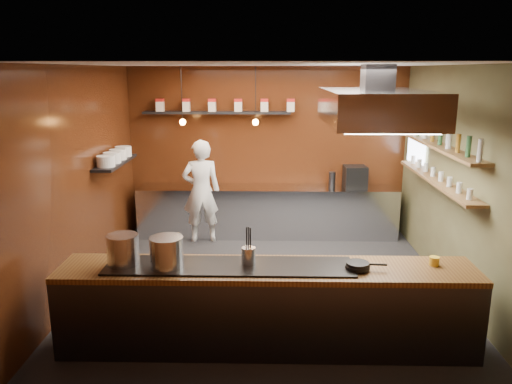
{
  "coord_description": "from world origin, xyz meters",
  "views": [
    {
      "loc": [
        -0.01,
        -6.5,
        2.93
      ],
      "look_at": [
        -0.16,
        0.4,
        1.24
      ],
      "focal_mm": 35.0,
      "sensor_mm": 36.0,
      "label": 1
    }
  ],
  "objects_px": {
    "extractor_hood": "(376,107)",
    "stockpot_small": "(167,252)",
    "espresso_machine": "(355,177)",
    "stockpot_large": "(123,250)",
    "chef": "(201,191)"
  },
  "relations": [
    {
      "from": "extractor_hood",
      "to": "chef",
      "type": "relative_size",
      "value": 1.12
    },
    {
      "from": "extractor_hood",
      "to": "stockpot_large",
      "type": "height_order",
      "value": "extractor_hood"
    },
    {
      "from": "espresso_machine",
      "to": "stockpot_large",
      "type": "bearing_deg",
      "value": -131.64
    },
    {
      "from": "extractor_hood",
      "to": "espresso_machine",
      "type": "relative_size",
      "value": 5.18
    },
    {
      "from": "stockpot_small",
      "to": "chef",
      "type": "xyz_separation_m",
      "value": [
        -0.1,
        3.51,
        -0.21
      ]
    },
    {
      "from": "stockpot_large",
      "to": "espresso_machine",
      "type": "bearing_deg",
      "value": 50.9
    },
    {
      "from": "extractor_hood",
      "to": "espresso_machine",
      "type": "bearing_deg",
      "value": 84.41
    },
    {
      "from": "extractor_hood",
      "to": "chef",
      "type": "bearing_deg",
      "value": 137.41
    },
    {
      "from": "stockpot_large",
      "to": "stockpot_small",
      "type": "distance_m",
      "value": 0.48
    },
    {
      "from": "extractor_hood",
      "to": "stockpot_small",
      "type": "height_order",
      "value": "extractor_hood"
    },
    {
      "from": "extractor_hood",
      "to": "chef",
      "type": "height_order",
      "value": "extractor_hood"
    },
    {
      "from": "extractor_hood",
      "to": "espresso_machine",
      "type": "distance_m",
      "value": 2.95
    },
    {
      "from": "stockpot_small",
      "to": "chef",
      "type": "relative_size",
      "value": 0.19
    },
    {
      "from": "stockpot_large",
      "to": "chef",
      "type": "distance_m",
      "value": 3.47
    },
    {
      "from": "espresso_machine",
      "to": "chef",
      "type": "relative_size",
      "value": 0.22
    }
  ]
}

